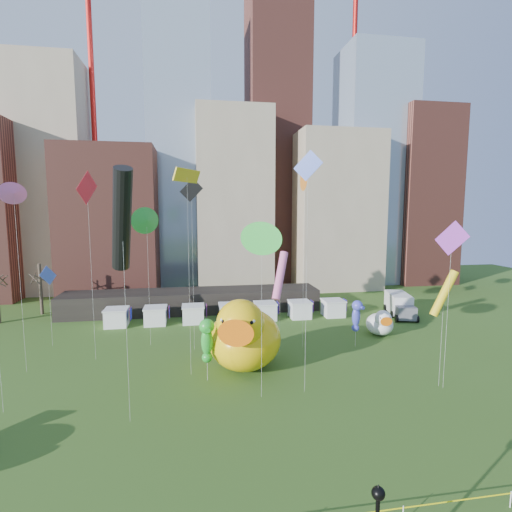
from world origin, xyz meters
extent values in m
cube|color=gray|center=(-30.00, 62.00, 21.00)|extent=(14.00, 12.00, 42.00)
cube|color=brown|center=(-18.00, 56.00, 13.00)|extent=(16.00, 14.00, 26.00)
cube|color=#8C9EB2|center=(-6.00, 64.00, 27.50)|extent=(12.00, 12.00, 55.00)
cube|color=gray|center=(4.00, 60.00, 17.00)|extent=(14.00, 14.00, 34.00)
cube|color=brown|center=(14.00, 66.00, 34.00)|extent=(12.00, 12.00, 68.00)
cube|color=gray|center=(24.00, 58.00, 15.00)|extent=(16.00, 14.00, 30.00)
cube|color=#8C9EB2|center=(34.00, 62.00, 24.00)|extent=(14.00, 12.00, 48.00)
cube|color=brown|center=(44.00, 60.00, 18.00)|extent=(12.00, 12.00, 36.00)
cylinder|color=red|center=(-22.00, 64.00, 38.00)|extent=(1.00, 1.00, 76.00)
cylinder|color=red|center=(30.00, 64.00, 38.00)|extent=(1.00, 1.00, 76.00)
cube|color=black|center=(-4.00, 42.00, 1.60)|extent=(38.00, 6.00, 3.20)
cube|color=white|center=(-14.00, 36.00, 1.10)|extent=(2.80, 2.80, 2.20)
cube|color=red|center=(-12.20, 36.00, 1.60)|extent=(0.08, 1.40, 1.60)
cube|color=white|center=(-9.00, 36.00, 1.10)|extent=(2.80, 2.80, 2.20)
cube|color=red|center=(-7.20, 36.00, 1.60)|extent=(0.08, 1.40, 1.60)
cube|color=white|center=(-4.00, 36.00, 1.10)|extent=(2.80, 2.80, 2.20)
cube|color=red|center=(-2.20, 36.00, 1.60)|extent=(0.08, 1.40, 1.60)
cube|color=white|center=(1.00, 36.00, 1.10)|extent=(2.80, 2.80, 2.20)
cube|color=red|center=(2.80, 36.00, 1.60)|extent=(0.08, 1.40, 1.60)
cube|color=white|center=(6.00, 36.00, 1.10)|extent=(2.80, 2.80, 2.20)
cube|color=red|center=(7.80, 36.00, 1.60)|extent=(0.08, 1.40, 1.60)
cube|color=white|center=(11.00, 36.00, 1.10)|extent=(2.80, 2.80, 2.20)
cube|color=red|center=(12.80, 36.00, 1.60)|extent=(0.08, 1.40, 1.60)
cube|color=white|center=(16.00, 36.00, 1.10)|extent=(2.80, 2.80, 2.20)
cube|color=red|center=(17.80, 36.00, 1.60)|extent=(0.08, 1.40, 1.60)
cylinder|color=#382B21|center=(-26.00, 44.00, 3.75)|extent=(0.44, 0.44, 7.50)
cylinder|color=white|center=(12.00, 0.00, 0.45)|extent=(0.06, 0.06, 0.90)
ellipsoid|color=yellow|center=(0.91, 19.87, 2.88)|extent=(9.03, 9.84, 5.76)
ellipsoid|color=yellow|center=(1.83, 22.92, 2.73)|extent=(2.25, 1.97, 2.33)
sphere|color=yellow|center=(0.17, 17.41, 5.19)|extent=(5.39, 5.39, 4.33)
cone|color=orange|center=(-0.36, 15.65, 5.05)|extent=(2.84, 2.55, 2.38)
sphere|color=white|center=(-1.31, 16.61, 5.77)|extent=(0.78, 0.78, 0.78)
sphere|color=white|center=(0.97, 15.93, 5.77)|extent=(0.78, 0.78, 0.78)
sphere|color=black|center=(-1.42, 16.26, 5.77)|extent=(0.39, 0.39, 0.39)
sphere|color=black|center=(0.86, 15.57, 5.77)|extent=(0.39, 0.39, 0.39)
ellipsoid|color=white|center=(18.60, 27.07, 1.31)|extent=(3.70, 4.17, 2.63)
ellipsoid|color=white|center=(18.82, 28.51, 1.25)|extent=(0.96, 0.80, 1.07)
sphere|color=white|center=(18.43, 25.91, 2.37)|extent=(2.25, 2.25, 1.98)
cone|color=orange|center=(18.30, 25.08, 2.31)|extent=(1.21, 1.04, 1.09)
sphere|color=white|center=(17.81, 25.45, 2.64)|extent=(0.36, 0.36, 0.36)
sphere|color=white|center=(18.88, 25.29, 2.64)|extent=(0.36, 0.36, 0.36)
sphere|color=black|center=(17.78, 25.29, 2.64)|extent=(0.18, 0.18, 0.18)
sphere|color=black|center=(18.86, 25.13, 2.64)|extent=(0.18, 0.18, 0.18)
cylinder|color=silver|center=(-2.82, 17.62, 1.82)|extent=(0.03, 0.03, 3.64)
ellipsoid|color=green|center=(-2.82, 17.62, 3.64)|extent=(1.06, 0.88, 2.64)
sphere|color=green|center=(-2.82, 17.47, 5.05)|extent=(1.39, 1.39, 1.35)
cone|color=green|center=(-2.82, 16.87, 4.99)|extent=(0.50, 0.86, 0.47)
sphere|color=green|center=(-2.82, 17.67, 2.12)|extent=(0.94, 0.94, 0.94)
cylinder|color=silver|center=(13.96, 23.65, 1.73)|extent=(0.03, 0.03, 3.46)
ellipsoid|color=#3F44BF|center=(13.96, 23.65, 3.46)|extent=(1.12, 1.03, 2.34)
sphere|color=#3F44BF|center=(13.96, 23.50, 4.72)|extent=(1.54, 1.54, 1.19)
cone|color=#3F44BF|center=(13.96, 22.97, 4.66)|extent=(0.65, 0.84, 0.42)
sphere|color=#3F44BF|center=(13.96, 23.70, 2.12)|extent=(0.83, 0.83, 0.83)
sphere|color=black|center=(2.84, -3.34, 4.61)|extent=(0.52, 0.52, 0.52)
cone|color=black|center=(2.84, -3.34, 4.88)|extent=(0.19, 0.19, 0.23)
cube|color=silver|center=(25.79, 35.37, 1.72)|extent=(3.90, 6.02, 2.78)
cube|color=#595960|center=(24.95, 31.91, 1.17)|extent=(2.95, 2.54, 1.78)
cylinder|color=black|center=(23.97, 33.75, 0.50)|extent=(0.50, 1.04, 1.00)
cylinder|color=black|center=(26.67, 33.10, 0.50)|extent=(0.50, 1.04, 1.00)
cylinder|color=black|center=(24.86, 37.42, 0.50)|extent=(0.50, 1.04, 1.00)
cylinder|color=black|center=(27.56, 36.77, 0.50)|extent=(0.50, 1.04, 1.00)
cylinder|color=silver|center=(-19.68, 22.24, 8.38)|extent=(0.02, 0.02, 16.76)
cone|color=pink|center=(-19.68, 22.24, 16.76)|extent=(1.16, 1.87, 1.99)
cylinder|color=silver|center=(-3.92, 25.57, 8.67)|extent=(0.02, 0.02, 17.34)
cube|color=black|center=(-3.92, 25.57, 17.34)|extent=(2.47, 0.34, 2.49)
cylinder|color=silver|center=(1.44, 13.77, 6.53)|extent=(0.02, 0.02, 13.05)
cone|color=green|center=(1.44, 13.77, 13.05)|extent=(2.10, 2.09, 2.63)
cylinder|color=silver|center=(-4.28, 19.01, 9.13)|extent=(0.02, 0.02, 18.26)
cube|color=yellow|center=(-4.28, 19.01, 18.26)|extent=(2.42, 3.45, 1.14)
cylinder|color=silver|center=(-19.76, 29.42, 4.04)|extent=(0.02, 0.02, 8.08)
cube|color=blue|center=(-19.76, 29.42, 8.08)|extent=(1.12, 1.95, 2.22)
cylinder|color=silver|center=(8.02, 24.45, 9.21)|extent=(0.02, 0.02, 18.41)
cone|color=orange|center=(8.02, 24.45, 18.41)|extent=(0.41, 2.27, 2.26)
cylinder|color=silver|center=(17.19, 12.77, 6.48)|extent=(0.02, 0.02, 12.95)
cube|color=purple|center=(17.19, 12.77, 12.95)|extent=(1.31, 2.64, 2.93)
cylinder|color=silver|center=(-13.98, 24.50, 8.72)|extent=(0.02, 0.02, 17.43)
cube|color=red|center=(-13.98, 24.50, 17.43)|extent=(1.21, 3.12, 3.32)
cylinder|color=silver|center=(5.20, 23.52, 4.18)|extent=(0.02, 0.02, 8.36)
cylinder|color=pink|center=(5.20, 23.52, 8.36)|extent=(2.45, 2.93, 5.08)
cylinder|color=silver|center=(-8.63, 11.65, 7.28)|extent=(0.02, 0.02, 14.55)
cylinder|color=black|center=(-8.63, 11.65, 14.55)|extent=(2.44, 4.43, 7.25)
cylinder|color=silver|center=(-8.82, 27.83, 7.06)|extent=(0.02, 0.02, 14.12)
cone|color=green|center=(-8.82, 27.83, 14.12)|extent=(1.98, 2.60, 2.92)
cylinder|color=silver|center=(17.06, 13.17, 4.12)|extent=(0.02, 0.02, 8.23)
cylinder|color=yellow|center=(17.06, 13.17, 8.23)|extent=(2.41, 0.78, 4.06)
cylinder|color=silver|center=(5.20, 14.07, 9.37)|extent=(0.02, 0.02, 18.74)
cube|color=blue|center=(5.20, 14.07, 18.74)|extent=(2.03, 1.39, 2.43)
camera|label=1|loc=(-3.91, -15.77, 15.24)|focal=27.00mm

